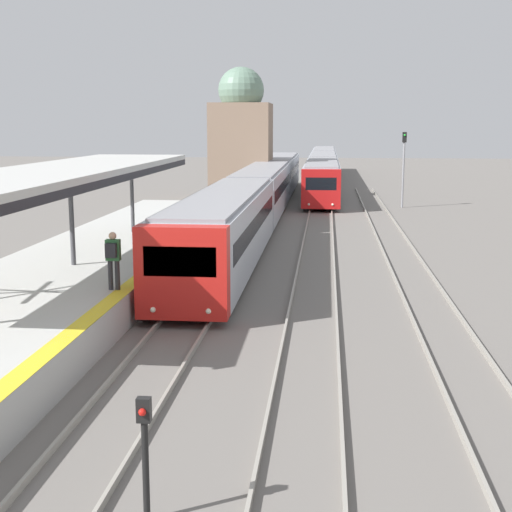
% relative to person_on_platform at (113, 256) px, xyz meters
% --- Properties ---
extents(platform_canopy, '(4.00, 18.68, 3.29)m').
position_rel_person_on_platform_xyz_m(platform_canopy, '(-2.39, 3.46, 2.17)').
color(platform_canopy, beige).
rests_on(platform_canopy, station_platform).
extents(person_on_platform, '(0.40, 0.40, 1.66)m').
position_rel_person_on_platform_xyz_m(person_on_platform, '(0.00, 0.00, 0.00)').
color(person_on_platform, '#2D2D33').
rests_on(person_on_platform, station_platform).
extents(train_near, '(2.64, 49.89, 3.02)m').
position_rel_person_on_platform_xyz_m(train_near, '(1.99, 24.60, -0.33)').
color(train_near, red).
rests_on(train_near, ground_plane).
extents(train_far, '(2.57, 45.69, 2.93)m').
position_rel_person_on_platform_xyz_m(train_far, '(5.63, 49.59, -0.38)').
color(train_far, red).
rests_on(train_far, ground_plane).
extents(signal_post_near, '(0.20, 0.21, 1.89)m').
position_rel_person_on_platform_xyz_m(signal_post_near, '(3.47, -10.00, -0.85)').
color(signal_post_near, black).
rests_on(signal_post_near, ground_plane).
extents(signal_mast_far, '(0.28, 0.29, 5.15)m').
position_rel_person_on_platform_xyz_m(signal_mast_far, '(11.20, 30.46, 1.22)').
color(signal_mast_far, gray).
rests_on(signal_mast_far, ground_plane).
extents(distant_domed_building, '(4.43, 4.43, 9.85)m').
position_rel_person_on_platform_xyz_m(distant_domed_building, '(-0.45, 34.37, 2.58)').
color(distant_domed_building, '#89705B').
rests_on(distant_domed_building, ground_plane).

